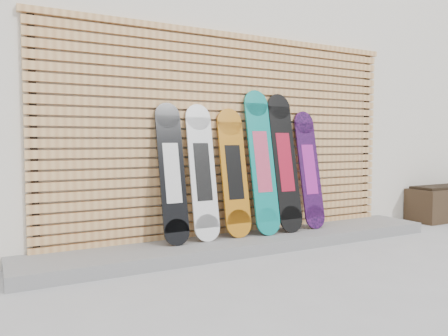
{
  "coord_description": "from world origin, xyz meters",
  "views": [
    {
      "loc": [
        -2.51,
        -3.21,
        1.13
      ],
      "look_at": [
        -0.39,
        0.75,
        0.85
      ],
      "focal_mm": 35.0,
      "sensor_mm": 36.0,
      "label": 1
    }
  ],
  "objects": [
    {
      "name": "snowboard_4",
      "position": [
        0.4,
        0.78,
        0.89
      ],
      "size": [
        0.3,
        0.34,
        1.55
      ],
      "color": "black",
      "rests_on": "concrete_step"
    },
    {
      "name": "snowboard_1",
      "position": [
        -0.61,
        0.8,
        0.81
      ],
      "size": [
        0.28,
        0.29,
        1.39
      ],
      "color": "silver",
      "rests_on": "concrete_step"
    },
    {
      "name": "snowboard_0",
      "position": [
        -0.95,
        0.79,
        0.81
      ],
      "size": [
        0.26,
        0.31,
        1.39
      ],
      "color": "black",
      "rests_on": "concrete_step"
    },
    {
      "name": "snowboard_2",
      "position": [
        -0.24,
        0.8,
        0.8
      ],
      "size": [
        0.3,
        0.29,
        1.36
      ],
      "color": "#B16912",
      "rests_on": "concrete_step"
    },
    {
      "name": "slat_wall",
      "position": [
        -0.15,
        0.97,
        1.21
      ],
      "size": [
        4.26,
        0.08,
        2.29
      ],
      "color": "tan",
      "rests_on": "ground"
    },
    {
      "name": "snowboard_5",
      "position": [
        0.77,
        0.79,
        0.8
      ],
      "size": [
        0.27,
        0.3,
        1.36
      ],
      "color": "black",
      "rests_on": "concrete_step"
    },
    {
      "name": "concrete_step",
      "position": [
        -0.15,
        0.68,
        0.06
      ],
      "size": [
        4.6,
        0.7,
        0.12
      ],
      "primitive_type": "cube",
      "color": "slate",
      "rests_on": "ground"
    },
    {
      "name": "snowboard_3",
      "position": [
        0.1,
        0.77,
        0.9
      ],
      "size": [
        0.3,
        0.34,
        1.57
      ],
      "color": "#0C7A75",
      "rests_on": "concrete_step"
    },
    {
      "name": "ground",
      "position": [
        0.0,
        0.0,
        0.0
      ],
      "size": [
        80.0,
        80.0,
        0.0
      ],
      "primitive_type": "plane",
      "color": "#98999B",
      "rests_on": "ground"
    },
    {
      "name": "building",
      "position": [
        0.5,
        3.5,
        1.8
      ],
      "size": [
        12.0,
        5.0,
        3.6
      ],
      "primitive_type": "cube",
      "color": "silver",
      "rests_on": "ground"
    },
    {
      "name": "planter_box",
      "position": [
        3.18,
        0.76,
        0.24
      ],
      "size": [
        1.1,
        0.46,
        0.49
      ],
      "color": "#2F2114",
      "rests_on": "ground"
    }
  ]
}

